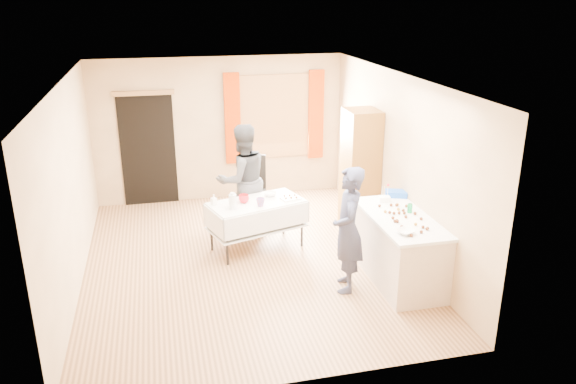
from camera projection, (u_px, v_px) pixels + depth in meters
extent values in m
cube|color=#9E7047|center=(247.00, 261.00, 8.10)|extent=(4.50, 5.50, 0.02)
cube|color=white|center=(242.00, 78.00, 7.21)|extent=(4.50, 5.50, 0.02)
cube|color=tan|center=(220.00, 129.00, 10.18)|extent=(4.50, 0.02, 2.60)
cube|color=tan|center=(292.00, 266.00, 5.13)|extent=(4.50, 0.02, 2.60)
cube|color=tan|center=(69.00, 188.00, 7.16)|extent=(0.02, 5.50, 2.60)
cube|color=tan|center=(398.00, 164.00, 8.14)|extent=(0.02, 5.50, 2.60)
cube|color=olive|center=(274.00, 116.00, 10.29)|extent=(1.32, 0.06, 1.52)
cube|color=white|center=(275.00, 116.00, 10.28)|extent=(1.20, 0.02, 1.40)
cube|color=#AF2F00|center=(233.00, 119.00, 10.08)|extent=(0.28, 0.06, 1.65)
cube|color=#AF2F00|center=(316.00, 115.00, 10.42)|extent=(0.28, 0.06, 1.65)
cube|color=black|center=(148.00, 150.00, 9.97)|extent=(0.95, 0.04, 2.00)
cube|color=olive|center=(143.00, 93.00, 9.60)|extent=(1.05, 0.06, 0.08)
cube|color=brown|center=(360.00, 170.00, 8.95)|extent=(0.50, 0.60, 1.95)
cube|color=#BEAC9B|center=(399.00, 250.00, 7.44)|extent=(0.72, 1.58, 0.86)
cube|color=silver|center=(401.00, 218.00, 7.28)|extent=(0.78, 1.64, 0.04)
cube|color=silver|center=(256.00, 203.00, 8.24)|extent=(1.50, 1.05, 0.04)
cube|color=black|center=(251.00, 193.00, 9.34)|extent=(0.58, 0.58, 0.06)
cube|color=black|center=(252.00, 173.00, 9.44)|extent=(0.44, 0.19, 0.65)
imported|color=#22253F|center=(348.00, 230.00, 7.08)|extent=(0.79, 0.67, 1.65)
imported|color=black|center=(243.00, 180.00, 8.76)|extent=(1.23, 1.14, 1.77)
cylinder|color=#138E46|center=(410.00, 208.00, 7.38)|extent=(0.08, 0.08, 0.12)
imported|color=white|center=(405.00, 232.00, 6.75)|extent=(0.34, 0.34, 0.05)
cube|color=white|center=(384.00, 199.00, 7.77)|extent=(0.16, 0.12, 0.08)
cube|color=blue|center=(396.00, 194.00, 7.98)|extent=(0.35, 0.29, 0.08)
cylinder|color=silver|center=(233.00, 202.00, 7.92)|extent=(0.15, 0.15, 0.22)
imported|color=red|center=(244.00, 199.00, 8.18)|extent=(0.23, 0.23, 0.12)
imported|color=red|center=(260.00, 202.00, 8.05)|extent=(0.13, 0.13, 0.12)
imported|color=white|center=(270.00, 194.00, 8.46)|extent=(0.29, 0.29, 0.06)
cube|color=white|center=(290.00, 198.00, 8.35)|extent=(0.32, 0.26, 0.02)
imported|color=white|center=(214.00, 200.00, 8.09)|extent=(0.12, 0.13, 0.16)
sphere|color=#3F2314|center=(416.00, 224.00, 6.98)|extent=(0.04, 0.04, 0.04)
sphere|color=#39180A|center=(404.00, 213.00, 7.33)|extent=(0.04, 0.04, 0.04)
sphere|color=#39180A|center=(427.00, 229.00, 6.85)|extent=(0.04, 0.04, 0.04)
sphere|color=#39180A|center=(399.00, 213.00, 7.34)|extent=(0.04, 0.04, 0.04)
sphere|color=#39180A|center=(411.00, 235.00, 6.66)|extent=(0.04, 0.04, 0.04)
sphere|color=#39180A|center=(397.00, 221.00, 7.07)|extent=(0.04, 0.04, 0.04)
sphere|color=#3F2314|center=(397.00, 205.00, 7.62)|extent=(0.04, 0.04, 0.04)
sphere|color=#39180A|center=(403.00, 210.00, 7.42)|extent=(0.04, 0.04, 0.04)
sphere|color=#39180A|center=(379.00, 206.00, 7.58)|extent=(0.04, 0.04, 0.04)
sphere|color=#39180A|center=(395.00, 221.00, 7.07)|extent=(0.04, 0.04, 0.04)
sphere|color=#39180A|center=(421.00, 232.00, 6.76)|extent=(0.04, 0.04, 0.04)
sphere|color=#39180A|center=(391.00, 205.00, 7.61)|extent=(0.04, 0.04, 0.04)
sphere|color=#3F2314|center=(399.00, 229.00, 6.83)|extent=(0.04, 0.04, 0.04)
sphere|color=#39180A|center=(393.00, 218.00, 7.18)|extent=(0.04, 0.04, 0.04)
sphere|color=#39180A|center=(397.00, 205.00, 7.61)|extent=(0.04, 0.04, 0.04)
sphere|color=#39180A|center=(390.00, 212.00, 7.36)|extent=(0.04, 0.04, 0.04)
sphere|color=#39180A|center=(428.00, 228.00, 6.86)|extent=(0.04, 0.04, 0.04)
sphere|color=#39180A|center=(423.00, 227.00, 6.90)|extent=(0.04, 0.04, 0.04)
sphere|color=#3F2314|center=(398.00, 209.00, 7.46)|extent=(0.04, 0.04, 0.04)
sphere|color=#39180A|center=(394.00, 213.00, 7.33)|extent=(0.04, 0.04, 0.04)
sphere|color=#39180A|center=(406.00, 206.00, 7.57)|extent=(0.04, 0.04, 0.04)
sphere|color=#39180A|center=(406.00, 217.00, 7.21)|extent=(0.04, 0.04, 0.04)
sphere|color=#39180A|center=(421.00, 219.00, 7.15)|extent=(0.04, 0.04, 0.04)
sphere|color=#39180A|center=(415.00, 213.00, 7.32)|extent=(0.04, 0.04, 0.04)
sphere|color=#3F2314|center=(385.00, 212.00, 7.38)|extent=(0.04, 0.04, 0.04)
sphere|color=#39180A|center=(397.00, 220.00, 7.09)|extent=(0.04, 0.04, 0.04)
sphere|color=#39180A|center=(402.00, 227.00, 6.91)|extent=(0.04, 0.04, 0.04)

